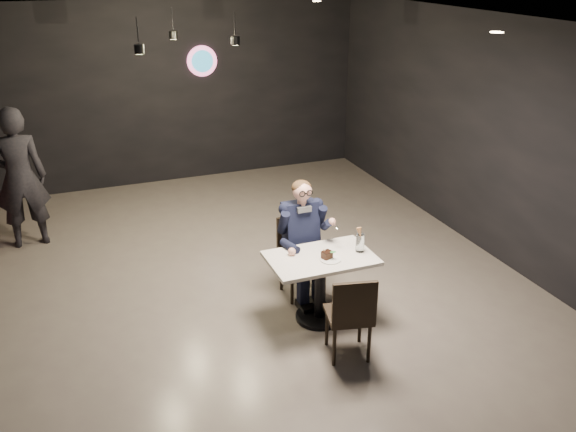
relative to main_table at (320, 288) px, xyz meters
name	(u,v)px	position (x,y,z in m)	size (l,w,h in m)	color
floor	(238,311)	(-0.79, 0.45, -0.38)	(9.00, 9.00, 0.00)	slate
wall_sign	(202,61)	(0.01, 4.92, 1.62)	(0.50, 0.06, 0.50)	pink
pendant_lights	(182,22)	(-0.79, 2.45, 2.51)	(1.40, 1.20, 0.36)	black
main_table	(320,288)	(0.00, 0.00, 0.00)	(1.10, 0.70, 0.75)	white
chair_far	(301,259)	(0.00, 0.55, 0.09)	(0.42, 0.46, 0.92)	black
chair_near	(349,313)	(0.00, -0.67, 0.09)	(0.42, 0.46, 0.92)	black
seated_man	(301,238)	(0.00, 0.55, 0.34)	(0.60, 0.80, 1.44)	black
dessert_plate	(330,259)	(0.06, -0.11, 0.38)	(0.22, 0.22, 0.01)	white
cake_slice	(327,255)	(0.03, -0.07, 0.42)	(0.10, 0.08, 0.07)	black
mint_leaf	(333,252)	(0.08, -0.11, 0.47)	(0.06, 0.04, 0.01)	#2A8137
sundae_glass	(360,243)	(0.43, -0.04, 0.48)	(0.09, 0.09, 0.20)	silver
wafer_cone	(360,233)	(0.40, -0.08, 0.61)	(0.06, 0.06, 0.11)	tan
passerby	(19,178)	(-2.92, 3.10, 0.57)	(0.69, 0.45, 1.89)	black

